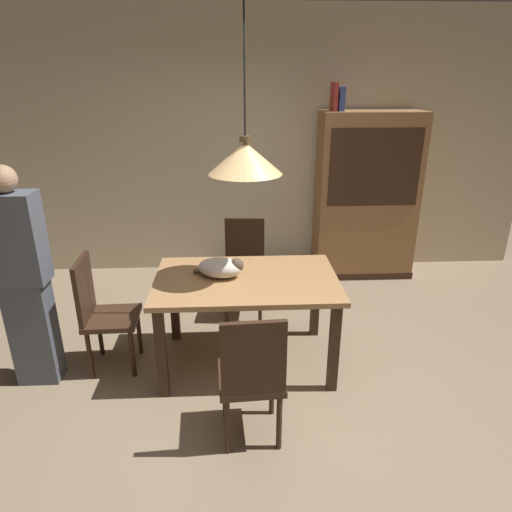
% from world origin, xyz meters
% --- Properties ---
extents(ground, '(10.00, 10.00, 0.00)m').
position_xyz_m(ground, '(0.00, 0.00, 0.00)').
color(ground, '#847056').
extents(back_wall, '(6.40, 0.10, 2.90)m').
position_xyz_m(back_wall, '(0.00, 2.65, 1.45)').
color(back_wall, beige).
rests_on(back_wall, ground).
extents(dining_table, '(1.40, 0.90, 0.75)m').
position_xyz_m(dining_table, '(-0.14, 0.58, 0.65)').
color(dining_table, '#A87A4C').
rests_on(dining_table, ground).
extents(chair_left_side, '(0.41, 0.41, 0.93)m').
position_xyz_m(chair_left_side, '(-1.27, 0.58, 0.51)').
color(chair_left_side, '#382316').
rests_on(chair_left_side, ground).
extents(chair_far_back, '(0.43, 0.43, 0.93)m').
position_xyz_m(chair_far_back, '(-0.13, 1.46, 0.51)').
color(chair_far_back, '#382316').
rests_on(chair_far_back, ground).
extents(chair_near_front, '(0.42, 0.42, 0.93)m').
position_xyz_m(chair_near_front, '(-0.14, -0.29, 0.51)').
color(chair_near_front, '#382316').
rests_on(chair_near_front, ground).
extents(cat_sleeping, '(0.40, 0.29, 0.16)m').
position_xyz_m(cat_sleeping, '(-0.33, 0.62, 0.83)').
color(cat_sleeping, beige).
rests_on(cat_sleeping, dining_table).
extents(pendant_lamp, '(0.52, 0.52, 1.30)m').
position_xyz_m(pendant_lamp, '(-0.14, 0.58, 1.66)').
color(pendant_lamp, '#E5B775').
extents(hutch_bookcase, '(1.12, 0.45, 1.85)m').
position_xyz_m(hutch_bookcase, '(1.26, 2.32, 0.89)').
color(hutch_bookcase, olive).
rests_on(hutch_bookcase, ground).
extents(book_red_tall, '(0.04, 0.22, 0.28)m').
position_xyz_m(book_red_tall, '(0.83, 2.32, 1.99)').
color(book_red_tall, '#B73833').
rests_on(book_red_tall, hutch_bookcase).
extents(book_blue_wide, '(0.06, 0.24, 0.24)m').
position_xyz_m(book_blue_wide, '(0.89, 2.32, 1.97)').
color(book_blue_wide, '#384C93').
rests_on(book_blue_wide, hutch_bookcase).
extents(person_standing, '(0.36, 0.22, 1.66)m').
position_xyz_m(person_standing, '(-1.73, 0.44, 0.83)').
color(person_standing, '#4C515B').
rests_on(person_standing, ground).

